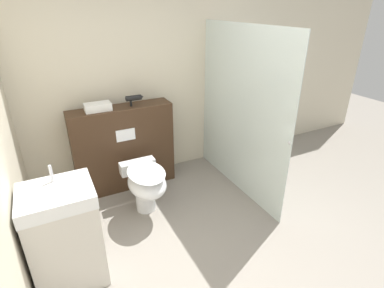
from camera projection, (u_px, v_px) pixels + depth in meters
name	position (u px, v px, depth m)	size (l,w,h in m)	color
ground_plane	(225.00, 272.00, 2.61)	(12.00, 12.00, 0.00)	gray
wall_back	(142.00, 81.00, 3.69)	(8.00, 0.06, 2.50)	beige
partition_panel	(124.00, 148.00, 3.65)	(1.19, 0.29, 1.04)	#3D2819
shower_glass	(240.00, 113.00, 3.46)	(0.04, 1.69, 1.94)	silver
toilet	(146.00, 183.00, 3.22)	(0.40, 0.65, 0.54)	white
sink_vanity	(65.00, 236.00, 2.38)	(0.53, 0.46, 1.03)	beige
hair_drier	(134.00, 98.00, 3.43)	(0.21, 0.06, 0.13)	black
folded_towel	(98.00, 107.00, 3.30)	(0.28, 0.16, 0.08)	white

